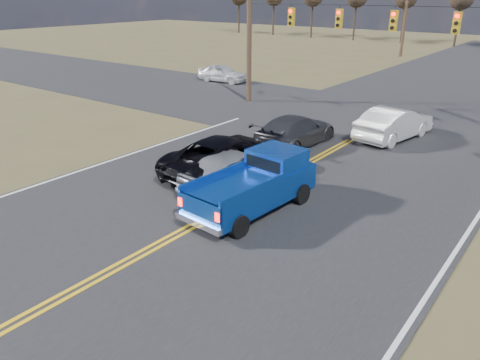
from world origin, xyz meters
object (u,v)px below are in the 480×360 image
Objects in this scene: black_suv at (228,156)px; dgrey_car_queue at (295,131)px; pickup_truck at (255,185)px; cross_car_west at (222,73)px; silver_suv at (234,169)px; white_car_queue at (394,123)px.

dgrey_car_queue is at bearing -87.42° from black_suv.
cross_car_west is (-15.62, 17.37, -0.21)m from pickup_truck.
silver_suv is 0.94× the size of white_car_queue.
dgrey_car_queue is 16.86m from cross_car_west.
pickup_truck is 3.28m from black_suv.
pickup_truck is 1.88m from silver_suv.
pickup_truck reaches higher than cross_car_west.
silver_suv is at bearing 153.92° from pickup_truck.
black_suv reaches higher than silver_suv.
dgrey_car_queue is at bearing 58.86° from white_car_queue.
black_suv is 4.81m from dgrey_car_queue.
white_car_queue is (0.71, 10.48, -0.10)m from pickup_truck.
pickup_truck is 1.05× the size of white_car_queue.
black_suv reaches higher than dgrey_car_queue.
dgrey_car_queue is at bearing -135.43° from cross_car_west.
cross_car_west is at bearing -46.17° from black_suv.
pickup_truck is 1.25× the size of cross_car_west.
pickup_truck is 1.12× the size of silver_suv.
black_suv is (-1.05, 0.96, 0.02)m from silver_suv.
black_suv is at bearing 148.73° from pickup_truck.
white_car_queue is 4.98m from dgrey_car_queue.
pickup_truck reaches higher than dgrey_car_queue.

